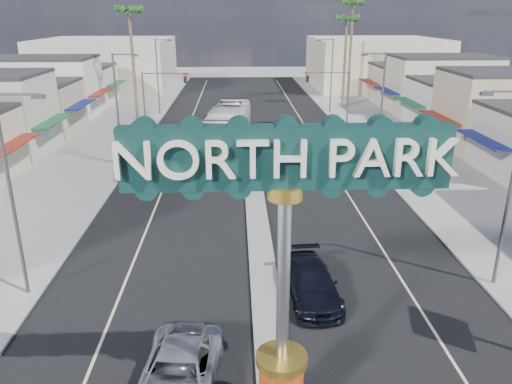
{
  "coord_description": "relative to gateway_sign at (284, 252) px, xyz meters",
  "views": [
    {
      "loc": [
        -1.23,
        -9.84,
        11.86
      ],
      "look_at": [
        -0.32,
        12.18,
        3.94
      ],
      "focal_mm": 35.0,
      "sensor_mm": 36.0,
      "label": 1
    }
  ],
  "objects": [
    {
      "name": "ground",
      "position": [
        0.0,
        28.02,
        -5.93
      ],
      "size": [
        160.0,
        160.0,
        0.0
      ],
      "primitive_type": "plane",
      "color": "gray",
      "rests_on": "ground"
    },
    {
      "name": "road",
      "position": [
        0.0,
        28.02,
        -5.92
      ],
      "size": [
        20.0,
        120.0,
        0.01
      ],
      "primitive_type": "cube",
      "color": "black",
      "rests_on": "ground"
    },
    {
      "name": "median_island",
      "position": [
        0.0,
        12.02,
        -5.85
      ],
      "size": [
        1.3,
        30.0,
        0.16
      ],
      "primitive_type": "cube",
      "color": "gray",
      "rests_on": "ground"
    },
    {
      "name": "sidewalk_left",
      "position": [
        -14.0,
        28.02,
        -5.87
      ],
      "size": [
        8.0,
        120.0,
        0.12
      ],
      "primitive_type": "cube",
      "color": "gray",
      "rests_on": "ground"
    },
    {
      "name": "sidewalk_right",
      "position": [
        14.0,
        28.02,
        -5.87
      ],
      "size": [
        8.0,
        120.0,
        0.12
      ],
      "primitive_type": "cube",
      "color": "gray",
      "rests_on": "ground"
    },
    {
      "name": "storefront_row_left",
      "position": [
        -24.0,
        41.02,
        -2.93
      ],
      "size": [
        12.0,
        42.0,
        6.0
      ],
      "primitive_type": "cube",
      "color": "beige",
      "rests_on": "ground"
    },
    {
      "name": "storefront_row_right",
      "position": [
        24.0,
        41.02,
        -2.93
      ],
      "size": [
        12.0,
        42.0,
        6.0
      ],
      "primitive_type": "cube",
      "color": "#B7B29E",
      "rests_on": "ground"
    },
    {
      "name": "backdrop_far_left",
      "position": [
        -22.0,
        73.02,
        -1.93
      ],
      "size": [
        20.0,
        20.0,
        8.0
      ],
      "primitive_type": "cube",
      "color": "#B7B29E",
      "rests_on": "ground"
    },
    {
      "name": "backdrop_far_right",
      "position": [
        22.0,
        73.02,
        -1.93
      ],
      "size": [
        20.0,
        20.0,
        8.0
      ],
      "primitive_type": "cube",
      "color": "beige",
      "rests_on": "ground"
    },
    {
      "name": "gateway_sign",
      "position": [
        0.0,
        0.0,
        0.0
      ],
      "size": [
        8.2,
        1.5,
        9.15
      ],
      "color": "red",
      "rests_on": "median_island"
    },
    {
      "name": "traffic_signal_left",
      "position": [
        -9.18,
        42.02,
        -1.65
      ],
      "size": [
        5.09,
        0.45,
        6.0
      ],
      "color": "#47474C",
      "rests_on": "ground"
    },
    {
      "name": "traffic_signal_right",
      "position": [
        9.18,
        42.02,
        -1.65
      ],
      "size": [
        5.09,
        0.45,
        6.0
      ],
      "color": "#47474C",
      "rests_on": "ground"
    },
    {
      "name": "streetlight_l_near",
      "position": [
        -10.43,
        8.02,
        -0.86
      ],
      "size": [
        2.03,
        0.22,
        9.0
      ],
      "color": "#47474C",
      "rests_on": "ground"
    },
    {
      "name": "streetlight_l_mid",
      "position": [
        -10.43,
        28.02,
        -0.86
      ],
      "size": [
        2.03,
        0.22,
        9.0
      ],
      "color": "#47474C",
      "rests_on": "ground"
    },
    {
      "name": "streetlight_l_far",
      "position": [
        -10.43,
        50.02,
        -0.86
      ],
      "size": [
        2.03,
        0.22,
        9.0
      ],
      "color": "#47474C",
      "rests_on": "ground"
    },
    {
      "name": "streetlight_r_near",
      "position": [
        10.43,
        8.02,
        -0.86
      ],
      "size": [
        2.03,
        0.22,
        9.0
      ],
      "color": "#47474C",
      "rests_on": "ground"
    },
    {
      "name": "streetlight_r_mid",
      "position": [
        10.43,
        28.02,
        -0.86
      ],
      "size": [
        2.03,
        0.22,
        9.0
      ],
      "color": "#47474C",
      "rests_on": "ground"
    },
    {
      "name": "streetlight_r_far",
      "position": [
        10.43,
        50.02,
        -0.86
      ],
      "size": [
        2.03,
        0.22,
        9.0
      ],
      "color": "#47474C",
      "rests_on": "ground"
    },
    {
      "name": "palm_left_far",
      "position": [
        -13.0,
        48.02,
        5.57
      ],
      "size": [
        2.6,
        2.6,
        13.1
      ],
      "color": "brown",
      "rests_on": "ground"
    },
    {
      "name": "palm_right_mid",
      "position": [
        13.0,
        54.02,
        4.67
      ],
      "size": [
        2.6,
        2.6,
        12.1
      ],
      "color": "brown",
      "rests_on": "ground"
    },
    {
      "name": "palm_right_far",
      "position": [
        15.0,
        60.02,
        6.46
      ],
      "size": [
        2.6,
        2.6,
        14.1
      ],
      "color": "brown",
      "rests_on": "ground"
    },
    {
      "name": "suv_left",
      "position": [
        -3.23,
        1.56,
        -5.18
      ],
      "size": [
        2.96,
        5.56,
        1.49
      ],
      "primitive_type": "imported",
      "rotation": [
        0.0,
        0.0,
        -0.09
      ],
      "color": "silver",
      "rests_on": "ground"
    },
    {
      "name": "suv_right",
      "position": [
        2.0,
        7.28,
        -5.2
      ],
      "size": [
        2.36,
        5.14,
        1.46
      ],
      "primitive_type": "imported",
      "rotation": [
        0.0,
        0.0,
        0.07
      ],
      "color": "black",
      "rests_on": "ground"
    },
    {
      "name": "car_parked_left",
      "position": [
        -9.0,
        25.64,
        -5.08
      ],
      "size": [
        2.16,
        5.05,
        1.7
      ],
      "primitive_type": "imported",
      "rotation": [
        0.0,
        0.0,
        -0.03
      ],
      "color": "slate",
      "rests_on": "ground"
    },
    {
      "name": "city_bus",
      "position": [
        -2.0,
        33.87,
        -4.07
      ],
      "size": [
        4.67,
        13.61,
        3.72
      ],
      "primitive_type": "imported",
      "rotation": [
        0.0,
        0.0,
        -0.12
      ],
      "color": "white",
      "rests_on": "ground"
    }
  ]
}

